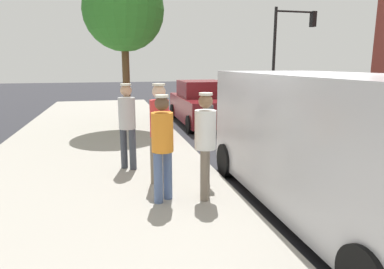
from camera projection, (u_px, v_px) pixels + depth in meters
The scene contains 12 objects.
ground_plane at pixel (297, 200), 5.87m from camera, with size 80.00×80.00×0.00m, color #2D2D33.
sidewalk_slab at pixel (85, 217), 5.05m from camera, with size 5.00×32.00×0.15m, color #9E998E.
parking_meter_near at pixel (208, 127), 6.16m from camera, with size 0.14×0.18×1.52m.
pedestrian_in_white at pixel (205, 139), 5.38m from camera, with size 0.34×0.35×1.71m.
pedestrian_in_orange at pixel (162, 142), 5.26m from camera, with size 0.34×0.34×1.69m.
pedestrian_in_gray at pixel (127, 121), 6.92m from camera, with size 0.34×0.34×1.76m.
pedestrian_in_red at pixel (160, 127), 6.05m from camera, with size 0.36×0.34×1.81m.
parked_van at pixel (332, 141), 5.11m from camera, with size 2.19×5.23×2.15m.
parked_sedan_behind at pixel (202, 105), 13.17m from camera, with size 2.00×4.43×1.65m.
traffic_light_corner at pixel (289, 41), 18.27m from camera, with size 2.48×0.42×5.20m.
street_tree at pixel (124, 11), 10.89m from camera, with size 2.60×2.60×5.13m.
fire_hydrant at pixel (168, 125), 9.76m from camera, with size 0.24×0.24×0.86m.
Camera 1 is at (3.07, 4.94, 2.30)m, focal length 31.89 mm.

